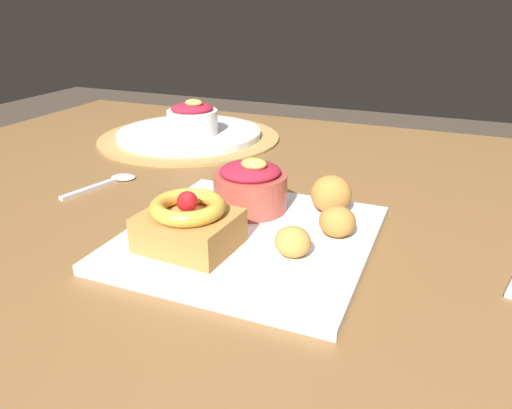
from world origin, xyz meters
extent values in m
cube|color=brown|center=(0.00, 0.00, 0.71)|extent=(1.41, 1.01, 0.04)
cylinder|color=brown|center=(-0.62, 0.41, 0.34)|extent=(0.07, 0.07, 0.69)
cylinder|color=#AD894C|center=(-0.28, 0.25, 0.73)|extent=(0.36, 0.36, 0.00)
cube|color=white|center=(0.01, -0.11, 0.74)|extent=(0.28, 0.28, 0.01)
cube|color=#B77F3D|center=(-0.04, -0.17, 0.76)|extent=(0.11, 0.09, 0.04)
torus|color=gold|center=(-0.04, -0.17, 0.79)|extent=(0.09, 0.09, 0.02)
sphere|color=red|center=(-0.04, -0.17, 0.79)|extent=(0.02, 0.02, 0.02)
cylinder|color=#B24C3D|center=(-0.02, -0.05, 0.77)|extent=(0.09, 0.09, 0.05)
ellipsoid|color=#A31E33|center=(-0.02, -0.05, 0.79)|extent=(0.08, 0.08, 0.02)
ellipsoid|color=#E5CC56|center=(-0.01, -0.05, 0.80)|extent=(0.03, 0.03, 0.01)
ellipsoid|color=gold|center=(0.07, -0.15, 0.76)|extent=(0.04, 0.04, 0.03)
ellipsoid|color=#BC7F38|center=(0.08, -0.02, 0.77)|extent=(0.05, 0.05, 0.05)
ellipsoid|color=#BC7F38|center=(0.10, -0.08, 0.76)|extent=(0.04, 0.04, 0.04)
cylinder|color=white|center=(-0.28, 0.25, 0.74)|extent=(0.29, 0.29, 0.01)
cylinder|color=white|center=(-0.26, 0.24, 0.77)|extent=(0.10, 0.10, 0.05)
ellipsoid|color=#A31E33|center=(-0.26, 0.24, 0.80)|extent=(0.08, 0.08, 0.02)
ellipsoid|color=#E5CC56|center=(-0.25, 0.23, 0.81)|extent=(0.03, 0.03, 0.01)
cube|color=silver|center=(-0.28, -0.05, 0.73)|extent=(0.03, 0.09, 0.00)
ellipsoid|color=silver|center=(-0.26, 0.01, 0.73)|extent=(0.04, 0.03, 0.00)
camera|label=1|loc=(0.21, -0.58, 1.00)|focal=34.14mm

